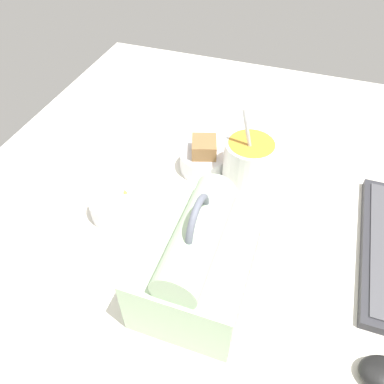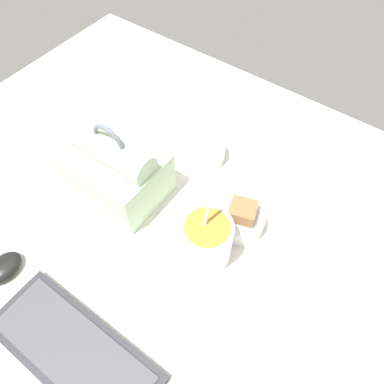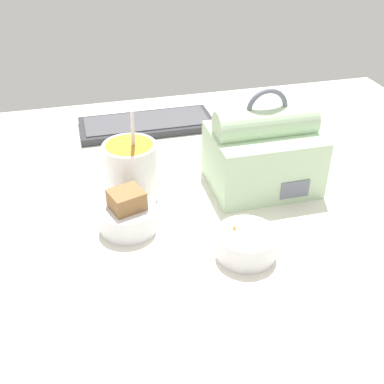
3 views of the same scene
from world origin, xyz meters
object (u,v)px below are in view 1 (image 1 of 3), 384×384
Objects in this scene: bento_bowl_snacks at (117,205)px; soup_cup at (248,165)px; bento_bowl_sandwich at (204,159)px; lunch_bag at (197,261)px.

soup_cup is at bearing 125.24° from bento_bowl_snacks.
bento_bowl_snacks is (18.36, -12.32, -0.54)cm from bento_bowl_sandwich.
lunch_bag is at bearing 15.61° from bento_bowl_sandwich.
bento_bowl_snacks is (-10.74, -20.45, -5.18)cm from lunch_bag.
bento_bowl_snacks is at bearing -33.86° from bento_bowl_sandwich.
lunch_bag is 2.03× the size of bento_bowl_sandwich.
bento_bowl_sandwich reaches higher than bento_bowl_snacks.
bento_bowl_sandwich is at bearing -164.39° from lunch_bag.
lunch_bag reaches higher than soup_cup.
bento_bowl_sandwich is 1.01× the size of bento_bowl_snacks.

